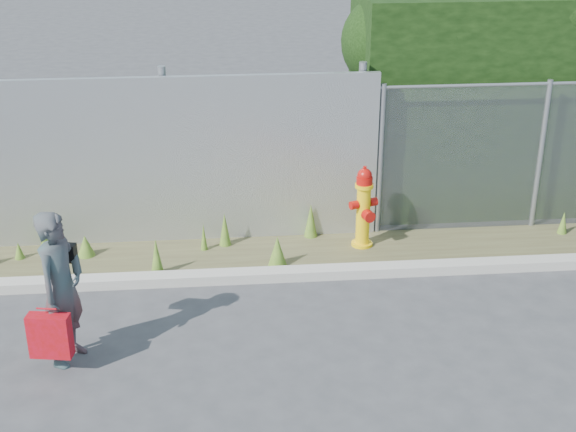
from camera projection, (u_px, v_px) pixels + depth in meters
The scene contains 8 objects.
ground at pixel (330, 363), 8.02m from camera, with size 80.00×80.00×0.00m, color #3C3C3E.
curb at pixel (310, 273), 9.63m from camera, with size 16.00×0.22×0.12m, color #A9A498.
weed_strip at pixel (217, 248), 10.14m from camera, with size 16.00×1.26×0.52m.
corrugated_fence at pixel (43, 165), 10.04m from camera, with size 8.50×0.21×2.30m.
fire_hydrant at pixel (363, 209), 10.21m from camera, with size 0.37×0.33×1.11m.
woman at pixel (61, 288), 7.77m from camera, with size 0.59×0.38×1.61m, color #106768.
red_tote_bag at pixel (50, 336), 7.69m from camera, with size 0.41×0.15×0.53m.
black_shoulder_bag at pixel (64, 253), 7.87m from camera, with size 0.25×0.10×0.18m.
Camera 1 is at (-1.03, -6.66, 4.60)m, focal length 50.00 mm.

